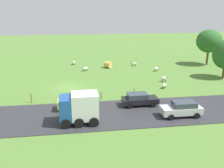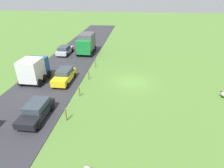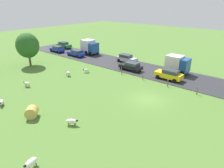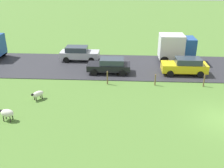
{
  "view_description": "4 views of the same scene",
  "coord_description": "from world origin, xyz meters",
  "px_view_note": "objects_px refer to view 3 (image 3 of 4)",
  "views": [
    {
      "loc": [
        35.81,
        1.27,
        11.18
      ],
      "look_at": [
        4.39,
        5.87,
        1.6
      ],
      "focal_mm": 40.14,
      "sensor_mm": 36.0,
      "label": 1
    },
    {
      "loc": [
        0.0,
        21.47,
        10.67
      ],
      "look_at": [
        2.2,
        3.48,
        1.33
      ],
      "focal_mm": 29.76,
      "sensor_mm": 36.0,
      "label": 2
    },
    {
      "loc": [
        -20.99,
        -11.59,
        11.87
      ],
      "look_at": [
        -0.58,
        5.5,
        0.94
      ],
      "focal_mm": 32.43,
      "sensor_mm": 36.0,
      "label": 3
    },
    {
      "loc": [
        -15.78,
        6.93,
        9.51
      ],
      "look_at": [
        2.79,
        8.0,
        1.31
      ],
      "focal_mm": 41.29,
      "sensor_mm": 36.0,
      "label": 4
    }
  ],
  "objects_px": {
    "sheep_0": "(1,102)",
    "car_4": "(76,53)",
    "sheep_2": "(68,73)",
    "tree_0": "(28,46)",
    "car_5": "(169,74)",
    "sheep_1": "(27,83)",
    "hay_bale_0": "(32,112)",
    "car_6": "(131,66)",
    "sheep_4": "(86,70)",
    "sheep_5": "(31,163)",
    "truck_0": "(177,64)",
    "truck_2": "(89,47)",
    "sheep_3": "(72,121)",
    "car_0": "(127,58)",
    "car_7": "(57,49)",
    "car_1": "(64,45)"
  },
  "relations": [
    {
      "from": "sheep_1",
      "to": "car_4",
      "type": "bearing_deg",
      "value": 26.16
    },
    {
      "from": "sheep_4",
      "to": "car_5",
      "type": "xyz_separation_m",
      "value": [
        6.2,
        -12.83,
        0.44
      ]
    },
    {
      "from": "car_6",
      "to": "car_7",
      "type": "xyz_separation_m",
      "value": [
        -0.01,
        22.4,
        0.02
      ]
    },
    {
      "from": "car_5",
      "to": "sheep_1",
      "type": "bearing_deg",
      "value": 137.7
    },
    {
      "from": "car_7",
      "to": "sheep_3",
      "type": "bearing_deg",
      "value": -123.57
    },
    {
      "from": "sheep_4",
      "to": "car_1",
      "type": "relative_size",
      "value": 0.25
    },
    {
      "from": "sheep_0",
      "to": "sheep_2",
      "type": "distance_m",
      "value": 12.12
    },
    {
      "from": "sheep_2",
      "to": "tree_0",
      "type": "height_order",
      "value": "tree_0"
    },
    {
      "from": "truck_2",
      "to": "sheep_0",
      "type": "bearing_deg",
      "value": -157.52
    },
    {
      "from": "sheep_3",
      "to": "hay_bale_0",
      "type": "bearing_deg",
      "value": 111.53
    },
    {
      "from": "car_5",
      "to": "sheep_3",
      "type": "bearing_deg",
      "value": 174.36
    },
    {
      "from": "sheep_1",
      "to": "tree_0",
      "type": "height_order",
      "value": "tree_0"
    },
    {
      "from": "truck_0",
      "to": "car_5",
      "type": "xyz_separation_m",
      "value": [
        -3.73,
        -0.32,
        -0.8
      ]
    },
    {
      "from": "sheep_0",
      "to": "hay_bale_0",
      "type": "xyz_separation_m",
      "value": [
        0.96,
        -5.39,
        0.17
      ]
    },
    {
      "from": "sheep_1",
      "to": "car_5",
      "type": "height_order",
      "value": "car_5"
    },
    {
      "from": "sheep_2",
      "to": "sheep_5",
      "type": "xyz_separation_m",
      "value": [
        -14.93,
        -14.21,
        -0.05
      ]
    },
    {
      "from": "sheep_1",
      "to": "car_6",
      "type": "relative_size",
      "value": 0.25
    },
    {
      "from": "truck_2",
      "to": "car_5",
      "type": "bearing_deg",
      "value": -99.43
    },
    {
      "from": "car_0",
      "to": "sheep_4",
      "type": "bearing_deg",
      "value": 170.59
    },
    {
      "from": "sheep_4",
      "to": "car_7",
      "type": "relative_size",
      "value": 0.26
    },
    {
      "from": "sheep_5",
      "to": "truck_0",
      "type": "relative_size",
      "value": 0.34
    },
    {
      "from": "sheep_0",
      "to": "car_4",
      "type": "bearing_deg",
      "value": 27.52
    },
    {
      "from": "tree_0",
      "to": "truck_0",
      "type": "bearing_deg",
      "value": -59.97
    },
    {
      "from": "sheep_2",
      "to": "car_5",
      "type": "distance_m",
      "value": 16.8
    },
    {
      "from": "sheep_4",
      "to": "truck_2",
      "type": "height_order",
      "value": "truck_2"
    },
    {
      "from": "sheep_1",
      "to": "car_0",
      "type": "height_order",
      "value": "car_0"
    },
    {
      "from": "sheep_4",
      "to": "sheep_5",
      "type": "height_order",
      "value": "sheep_5"
    },
    {
      "from": "car_6",
      "to": "sheep_1",
      "type": "bearing_deg",
      "value": 155.47
    },
    {
      "from": "car_6",
      "to": "sheep_4",
      "type": "bearing_deg",
      "value": 138.84
    },
    {
      "from": "hay_bale_0",
      "to": "tree_0",
      "type": "distance_m",
      "value": 21.09
    },
    {
      "from": "sheep_0",
      "to": "hay_bale_0",
      "type": "height_order",
      "value": "hay_bale_0"
    },
    {
      "from": "sheep_3",
      "to": "truck_2",
      "type": "bearing_deg",
      "value": 42.31
    },
    {
      "from": "sheep_3",
      "to": "car_1",
      "type": "distance_m",
      "value": 37.88
    },
    {
      "from": "sheep_0",
      "to": "tree_0",
      "type": "height_order",
      "value": "tree_0"
    },
    {
      "from": "sheep_1",
      "to": "truck_0",
      "type": "bearing_deg",
      "value": -35.95
    },
    {
      "from": "sheep_1",
      "to": "car_0",
      "type": "distance_m",
      "value": 20.37
    },
    {
      "from": "sheep_1",
      "to": "car_4",
      "type": "height_order",
      "value": "car_4"
    },
    {
      "from": "tree_0",
      "to": "truck_0",
      "type": "xyz_separation_m",
      "value": [
        14.03,
        -24.27,
        -2.26
      ]
    },
    {
      "from": "sheep_5",
      "to": "truck_0",
      "type": "bearing_deg",
      "value": 1.3
    },
    {
      "from": "sheep_3",
      "to": "car_6",
      "type": "relative_size",
      "value": 0.3
    },
    {
      "from": "sheep_5",
      "to": "truck_2",
      "type": "distance_m",
      "value": 35.97
    },
    {
      "from": "sheep_1",
      "to": "car_1",
      "type": "xyz_separation_m",
      "value": [
        20.29,
        17.37,
        0.37
      ]
    },
    {
      "from": "sheep_0",
      "to": "sheep_3",
      "type": "distance_m",
      "value": 10.31
    },
    {
      "from": "truck_0",
      "to": "car_1",
      "type": "xyz_separation_m",
      "value": [
        0.2,
        31.95,
        -0.81
      ]
    },
    {
      "from": "truck_2",
      "to": "sheep_5",
      "type": "bearing_deg",
      "value": -141.3
    },
    {
      "from": "tree_0",
      "to": "car_6",
      "type": "distance_m",
      "value": 20.22
    },
    {
      "from": "hay_bale_0",
      "to": "car_0",
      "type": "xyz_separation_m",
      "value": [
        24.09,
        4.8,
        0.26
      ]
    },
    {
      "from": "sheep_5",
      "to": "car_7",
      "type": "relative_size",
      "value": 0.32
    },
    {
      "from": "sheep_2",
      "to": "truck_2",
      "type": "xyz_separation_m",
      "value": [
        13.13,
        8.26,
        1.24
      ]
    },
    {
      "from": "hay_bale_0",
      "to": "car_6",
      "type": "relative_size",
      "value": 0.3
    }
  ]
}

